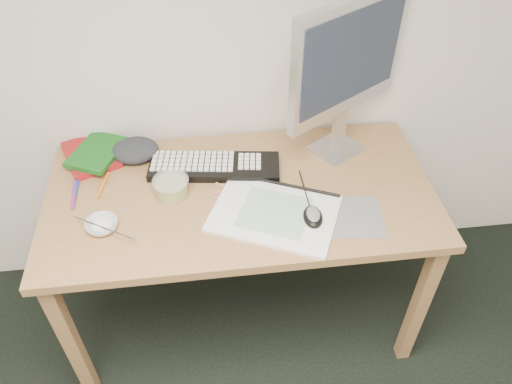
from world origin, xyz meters
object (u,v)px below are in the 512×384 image
keyboard (214,167)px  monitor (348,62)px  rice_bowl (102,225)px  desk (241,208)px  sketchpad (274,213)px

keyboard → monitor: size_ratio=0.80×
rice_bowl → keyboard: bearing=33.7°
desk → keyboard: bearing=122.5°
sketchpad → desk: bearing=153.0°
sketchpad → monitor: monitor is taller
monitor → sketchpad: bearing=-164.4°
sketchpad → keyboard: keyboard is taller
keyboard → rice_bowl: (-0.39, -0.26, 0.00)m
sketchpad → monitor: (0.30, 0.33, 0.37)m
keyboard → rice_bowl: rice_bowl is taller
keyboard → rice_bowl: bearing=-138.7°
desk → rice_bowl: rice_bowl is taller
rice_bowl → desk: bearing=14.8°
desk → monitor: size_ratio=2.30×
sketchpad → monitor: 0.58m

